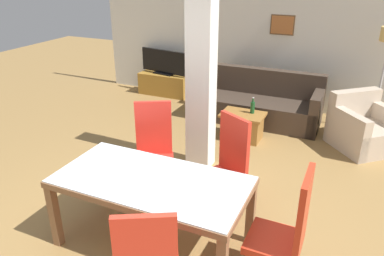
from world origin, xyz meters
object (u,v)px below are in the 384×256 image
at_px(tv_screen, 164,62).
at_px(bottle, 253,107).
at_px(dining_chair_far_left, 154,148).
at_px(dining_chair_far_right, 226,165).
at_px(dining_table, 152,192).
at_px(dining_chair_head_right, 287,230).
at_px(coffee_table, 242,126).
at_px(armchair, 363,130).
at_px(tv_stand, 164,84).
at_px(sofa, 259,104).

bearing_deg(tv_screen, bottle, 158.92).
bearing_deg(tv_screen, dining_chair_far_left, 126.00).
height_order(dining_chair_far_right, tv_screen, dining_chair_far_right).
distance_m(dining_table, dining_chair_head_right, 1.30).
relative_size(dining_chair_head_right, tv_screen, 1.03).
distance_m(dining_chair_far_left, tv_screen, 3.78).
height_order(coffee_table, bottle, bottle).
distance_m(dining_chair_far_left, armchair, 3.35).
distance_m(bottle, tv_screen, 2.73).
bearing_deg(tv_screen, dining_table, 126.39).
relative_size(dining_chair_far_right, tv_stand, 1.05).
distance_m(dining_chair_far_left, tv_stand, 3.80).
xyz_separation_m(dining_table, armchair, (1.86, 3.26, -0.33)).
bearing_deg(bottle, dining_table, -93.89).
relative_size(dining_table, sofa, 0.86).
height_order(dining_table, dining_chair_far_right, dining_chair_far_right).
distance_m(coffee_table, tv_screen, 2.70).
xyz_separation_m(dining_chair_head_right, armchair, (0.55, 3.26, -0.31)).
xyz_separation_m(dining_table, bottle, (0.19, 2.86, -0.08)).
height_order(dining_table, coffee_table, dining_table).
bearing_deg(dining_table, dining_chair_head_right, 0.00).
relative_size(dining_chair_head_right, bottle, 4.36).
bearing_deg(dining_chair_head_right, armchair, -9.66).
xyz_separation_m(sofa, tv_screen, (-2.25, 0.59, 0.41)).
bearing_deg(coffee_table, tv_stand, 146.53).
xyz_separation_m(dining_chair_far_right, sofa, (-0.37, 2.83, -0.29)).
bearing_deg(dining_chair_far_left, coffee_table, -133.95).
bearing_deg(dining_chair_far_right, bottle, -52.82).
height_order(coffee_table, tv_stand, tv_stand).
height_order(dining_chair_far_left, tv_stand, dining_chair_far_left).
bearing_deg(dining_chair_far_left, tv_screen, -91.89).
height_order(dining_chair_far_right, bottle, dining_chair_far_right).
bearing_deg(dining_chair_far_left, dining_chair_far_right, 149.38).
xyz_separation_m(sofa, bottle, (0.10, -0.80, 0.24)).
bearing_deg(tv_stand, dining_chair_head_right, -50.85).
bearing_deg(dining_chair_far_right, dining_chair_far_left, 27.29).
xyz_separation_m(dining_chair_far_right, bottle, (-0.27, 2.03, -0.06)).
relative_size(dining_chair_far_left, sofa, 0.53).
bearing_deg(dining_chair_head_right, sofa, 18.24).
relative_size(dining_chair_head_right, tv_stand, 1.05).
bearing_deg(sofa, tv_screen, -14.62).
xyz_separation_m(dining_chair_far_left, bottle, (0.66, 1.99, -0.06)).
height_order(sofa, tv_screen, tv_screen).
xyz_separation_m(dining_chair_far_right, tv_stand, (-2.62, 3.42, -0.37)).
relative_size(dining_chair_far_left, bottle, 4.36).
xyz_separation_m(armchair, coffee_table, (-1.79, -0.48, -0.07)).
xyz_separation_m(sofa, armchair, (1.76, -0.40, -0.01)).
relative_size(armchair, tv_stand, 1.09).
distance_m(dining_table, tv_screen, 4.76).
distance_m(sofa, tv_stand, 2.33).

